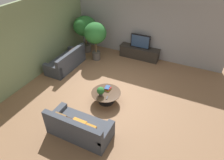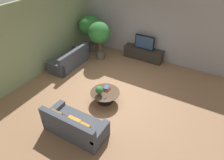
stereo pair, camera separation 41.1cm
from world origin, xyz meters
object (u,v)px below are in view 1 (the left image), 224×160
potted_palm_tall (85,28)px  potted_palm_corner (95,34)px  coffee_table (106,95)px  couch_by_wall (66,62)px  couch_near_entry (79,128)px  television (140,41)px  media_console (139,52)px  potted_plant_tabletop (101,91)px

potted_palm_tall → potted_palm_corner: size_ratio=1.00×
coffee_table → potted_palm_tall: 4.08m
coffee_table → couch_by_wall: (-2.59, 1.25, 0.00)m
potted_palm_corner → couch_near_entry: bearing=-66.8°
television → couch_by_wall: bearing=-139.4°
media_console → couch_near_entry: couch_near_entry is taller
couch_by_wall → potted_palm_corner: 1.74m
coffee_table → couch_near_entry: (-0.03, -1.63, 0.01)m
television → couch_near_entry: (-0.02, -5.09, -0.56)m
media_console → potted_palm_tall: bearing=-169.4°
media_console → couch_by_wall: 3.39m
media_console → potted_palm_tall: size_ratio=1.05×
television → couch_near_entry: bearing=-90.2°
couch_by_wall → coffee_table: bearing=64.3°
television → couch_near_entry: 5.12m
potted_palm_corner → television: bearing=29.5°
coffee_table → potted_plant_tabletop: (-0.10, -0.20, 0.30)m
television → potted_palm_tall: potted_palm_tall is taller
couch_by_wall → potted_plant_tabletop: bearing=59.8°
couch_near_entry → coffee_table: bearing=-91.1°
coffee_table → potted_palm_corner: (-1.78, 2.46, 0.96)m
couch_by_wall → couch_near_entry: size_ratio=1.04×
coffee_table → potted_plant_tabletop: potted_plant_tabletop is taller
couch_by_wall → potted_palm_tall: bearing=-178.6°
coffee_table → potted_plant_tabletop: bearing=-115.2°
television → couch_by_wall: 3.44m
potted_palm_corner → potted_palm_tall: bearing=149.2°
media_console → couch_by_wall: bearing=-139.4°
couch_by_wall → couch_near_entry: 3.85m
couch_by_wall → potted_palm_tall: 1.96m
media_console → potted_plant_tabletop: size_ratio=5.78×
potted_palm_tall → potted_palm_corner: (0.85, -0.51, 0.01)m
coffee_table → couch_near_entry: 1.63m
couch_near_entry → potted_plant_tabletop: size_ratio=5.72×
couch_by_wall → media_console: bearing=130.6°
potted_palm_tall → couch_by_wall: bearing=-88.6°
potted_plant_tabletop → potted_palm_tall: bearing=128.7°
couch_near_entry → couch_by_wall: bearing=-48.4°
coffee_table → potted_palm_tall: (-2.63, 2.97, 0.95)m
media_console → couch_near_entry: 5.09m
media_console → television: television is taller
potted_palm_corner → media_console: bearing=29.5°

